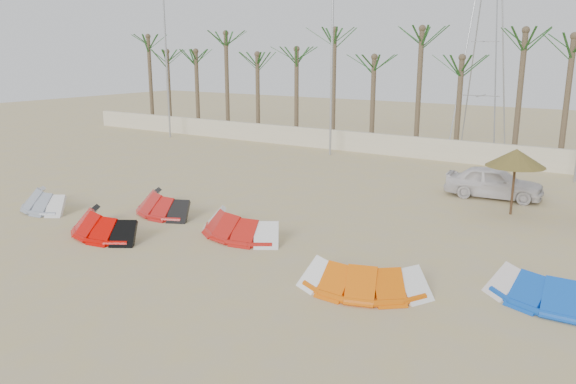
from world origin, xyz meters
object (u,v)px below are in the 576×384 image
Objects in this scene: kite_red_mid at (111,222)px; kite_blue at (565,287)px; kite_red_right at (244,223)px; car at (494,182)px; parasol_left at (516,158)px; kite_orange at (369,275)px; kite_grey at (49,199)px; kite_red_left at (168,202)px.

kite_red_mid and kite_blue have the same top height.
kite_red_right is 0.91× the size of car.
parasol_left is (11.48, 10.38, 1.88)m from kite_red_mid.
kite_orange is 12.12m from car.
car reaches higher than kite_blue.
kite_red_right is at bearing 11.20° from kite_grey.
parasol_left is at bearing 31.83° from kite_red_left.
kite_blue is 1.38× the size of parasol_left.
kite_grey and kite_blue have the same top height.
kite_orange and kite_blue have the same top height.
kite_red_left is at bearing 165.95° from kite_orange.
kite_grey is at bearing 123.10° from car.
kite_red_mid is at bearing -85.43° from kite_red_left.
kite_grey is 14.59m from kite_orange.
kite_red_right is 10.96m from parasol_left.
car is (6.11, 10.19, 0.29)m from kite_red_right.
kite_red_left is at bearing 27.84° from kite_grey.
kite_red_left is at bearing -148.17° from parasol_left.
kite_red_left is 1.39× the size of parasol_left.
kite_red_right is 10.37m from kite_blue.
kite_grey is at bearing -174.59° from kite_blue.
kite_orange is at bearing -99.29° from parasol_left.
car is at bearing 59.07° from kite_red_right.
parasol_left is (-3.00, 7.82, 1.88)m from kite_blue.
car is at bearing 51.15° from kite_red_mid.
car is at bearing 118.73° from parasol_left.
kite_red_left and kite_red_right have the same top height.
kite_grey is 4.77m from kite_red_mid.
kite_red_right is (4.36, -0.61, 0.00)m from kite_red_left.
kite_grey is 0.83× the size of kite_red_mid.
kite_blue is 8.58m from parasol_left.
parasol_left is 3.07m from car.
kite_blue is (10.37, 0.07, 0.00)m from kite_red_right.
kite_orange is (14.59, -0.17, 0.00)m from kite_grey.
kite_red_mid and kite_red_right have the same top height.
parasol_left is at bearing 111.02° from kite_blue.
car is (10.22, 12.68, 0.29)m from kite_red_mid.
kite_grey is 0.85× the size of kite_red_left.
kite_blue is at bearing 10.03° from kite_red_mid.
car is at bearing 38.65° from kite_grey.
kite_red_mid is 15.59m from parasol_left.
parasol_left is at bearing 46.96° from kite_red_right.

